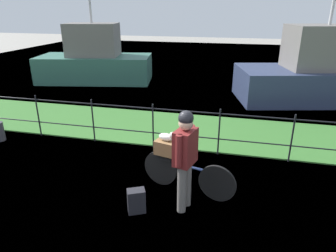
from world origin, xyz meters
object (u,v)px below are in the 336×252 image
(bicycle_main, at_px, (187,174))
(cyclist_person, at_px, (185,153))
(backpack_on_paving, at_px, (136,201))
(moored_boat_near, at_px, (320,74))
(terrier_dog, at_px, (167,137))
(wooden_crate, at_px, (166,147))
(moored_boat_mid, at_px, (95,61))
(mooring_bollard, at_px, (0,131))

(bicycle_main, bearing_deg, cyclist_person, -83.82)
(backpack_on_paving, relative_size, moored_boat_near, 0.07)
(terrier_dog, relative_size, moored_boat_near, 0.05)
(wooden_crate, bearing_deg, moored_boat_mid, 124.05)
(cyclist_person, height_order, mooring_bollard, cyclist_person)
(bicycle_main, bearing_deg, mooring_bollard, 167.04)
(wooden_crate, bearing_deg, moored_boat_near, 60.12)
(wooden_crate, relative_size, backpack_on_paving, 0.90)
(bicycle_main, distance_m, moored_boat_mid, 9.40)
(bicycle_main, height_order, mooring_bollard, bicycle_main)
(moored_boat_near, bearing_deg, wooden_crate, -119.88)
(backpack_on_paving, distance_m, mooring_bollard, 4.58)
(cyclist_person, distance_m, moored_boat_near, 7.99)
(cyclist_person, xyz_separation_m, moored_boat_near, (3.38, 7.24, -0.09))
(moored_boat_near, bearing_deg, moored_boat_mid, 174.47)
(bicycle_main, relative_size, moored_boat_near, 0.29)
(terrier_dog, bearing_deg, moored_boat_near, 60.30)
(wooden_crate, height_order, mooring_bollard, wooden_crate)
(bicycle_main, height_order, moored_boat_mid, moored_boat_mid)
(terrier_dog, distance_m, backpack_on_paving, 1.20)
(backpack_on_paving, xyz_separation_m, moored_boat_mid, (-4.80, 8.38, 0.69))
(wooden_crate, xyz_separation_m, backpack_on_paving, (-0.28, -0.86, -0.58))
(mooring_bollard, height_order, moored_boat_near, moored_boat_near)
(terrier_dog, distance_m, moored_boat_mid, 9.09)
(wooden_crate, xyz_separation_m, moored_boat_near, (3.82, 6.66, 0.13))
(moored_boat_mid, bearing_deg, mooring_bollard, -84.51)
(terrier_dog, bearing_deg, bicycle_main, -14.52)
(mooring_bollard, xyz_separation_m, moored_boat_mid, (-0.63, 6.50, 0.65))
(backpack_on_paving, height_order, moored_boat_mid, moored_boat_mid)
(wooden_crate, distance_m, mooring_bollard, 4.60)
(cyclist_person, distance_m, backpack_on_paving, 1.12)
(bicycle_main, distance_m, cyclist_person, 0.81)
(wooden_crate, height_order, moored_boat_mid, moored_boat_mid)
(cyclist_person, bearing_deg, mooring_bollard, 161.98)
(cyclist_person, bearing_deg, terrier_dog, 126.20)
(wooden_crate, distance_m, moored_boat_mid, 9.08)
(bicycle_main, xyz_separation_m, mooring_bollard, (-4.85, 1.12, -0.11))
(terrier_dog, xyz_separation_m, moored_boat_mid, (-5.11, 7.53, -0.10))
(wooden_crate, relative_size, moored_boat_near, 0.06)
(terrier_dog, distance_m, moored_boat_near, 7.67)
(terrier_dog, bearing_deg, cyclist_person, -53.80)
(terrier_dog, xyz_separation_m, moored_boat_near, (3.80, 6.66, -0.07))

